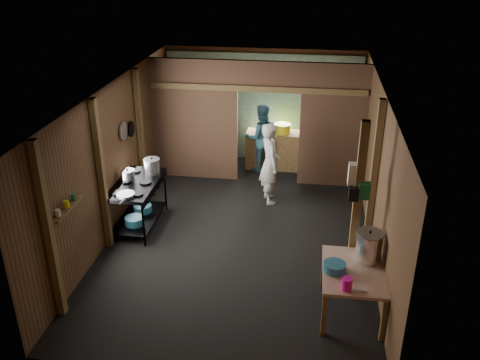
% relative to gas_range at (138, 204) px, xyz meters
% --- Properties ---
extents(floor, '(4.50, 7.00, 0.00)m').
position_rel_gas_range_xyz_m(floor, '(1.88, 0.08, -0.43)').
color(floor, black).
rests_on(floor, ground).
extents(ceiling, '(4.50, 7.00, 0.00)m').
position_rel_gas_range_xyz_m(ceiling, '(1.88, 0.08, 2.17)').
color(ceiling, '#4E4D4B').
rests_on(ceiling, ground).
extents(wall_back, '(4.50, 0.00, 2.60)m').
position_rel_gas_range_xyz_m(wall_back, '(1.88, 3.58, 0.87)').
color(wall_back, brown).
rests_on(wall_back, ground).
extents(wall_front, '(4.50, 0.00, 2.60)m').
position_rel_gas_range_xyz_m(wall_front, '(1.88, -3.42, 0.87)').
color(wall_front, brown).
rests_on(wall_front, ground).
extents(wall_left, '(0.00, 7.00, 2.60)m').
position_rel_gas_range_xyz_m(wall_left, '(-0.37, 0.08, 0.87)').
color(wall_left, brown).
rests_on(wall_left, ground).
extents(wall_right, '(0.00, 7.00, 2.60)m').
position_rel_gas_range_xyz_m(wall_right, '(4.13, 0.08, 0.87)').
color(wall_right, brown).
rests_on(wall_right, ground).
extents(partition_left, '(1.85, 0.10, 2.60)m').
position_rel_gas_range_xyz_m(partition_left, '(0.55, 2.28, 0.87)').
color(partition_left, brown).
rests_on(partition_left, floor).
extents(partition_right, '(1.35, 0.10, 2.60)m').
position_rel_gas_range_xyz_m(partition_right, '(3.46, 2.28, 0.87)').
color(partition_right, brown).
rests_on(partition_right, floor).
extents(partition_header, '(1.30, 0.10, 0.60)m').
position_rel_gas_range_xyz_m(partition_header, '(2.13, 2.28, 1.87)').
color(partition_header, brown).
rests_on(partition_header, wall_back).
extents(turquoise_panel, '(4.40, 0.06, 2.50)m').
position_rel_gas_range_xyz_m(turquoise_panel, '(1.88, 3.52, 0.82)').
color(turquoise_panel, '#80B5B2').
rests_on(turquoise_panel, wall_back).
extents(back_counter, '(1.20, 0.50, 0.85)m').
position_rel_gas_range_xyz_m(back_counter, '(2.18, 3.03, -0.01)').
color(back_counter, olive).
rests_on(back_counter, floor).
extents(wall_clock, '(0.20, 0.03, 0.20)m').
position_rel_gas_range_xyz_m(wall_clock, '(2.13, 3.48, 1.47)').
color(wall_clock, silver).
rests_on(wall_clock, wall_back).
extents(post_left_a, '(0.10, 0.12, 2.60)m').
position_rel_gas_range_xyz_m(post_left_a, '(-0.30, -2.52, 0.87)').
color(post_left_a, olive).
rests_on(post_left_a, floor).
extents(post_left_b, '(0.10, 0.12, 2.60)m').
position_rel_gas_range_xyz_m(post_left_b, '(-0.30, -0.72, 0.87)').
color(post_left_b, olive).
rests_on(post_left_b, floor).
extents(post_left_c, '(0.10, 0.12, 2.60)m').
position_rel_gas_range_xyz_m(post_left_c, '(-0.30, 1.28, 0.87)').
color(post_left_c, olive).
rests_on(post_left_c, floor).
extents(post_right, '(0.10, 0.12, 2.60)m').
position_rel_gas_range_xyz_m(post_right, '(4.06, -0.12, 0.87)').
color(post_right, olive).
rests_on(post_right, floor).
extents(post_free, '(0.12, 0.12, 2.60)m').
position_rel_gas_range_xyz_m(post_free, '(3.73, -1.22, 0.87)').
color(post_free, olive).
rests_on(post_free, floor).
extents(cross_beam, '(4.40, 0.12, 0.12)m').
position_rel_gas_range_xyz_m(cross_beam, '(1.88, 2.23, 1.62)').
color(cross_beam, olive).
rests_on(cross_beam, wall_left).
extents(pan_lid_big, '(0.03, 0.34, 0.34)m').
position_rel_gas_range_xyz_m(pan_lid_big, '(-0.33, 0.48, 1.22)').
color(pan_lid_big, gray).
rests_on(pan_lid_big, wall_left).
extents(pan_lid_small, '(0.03, 0.30, 0.30)m').
position_rel_gas_range_xyz_m(pan_lid_small, '(-0.33, 0.88, 1.12)').
color(pan_lid_small, black).
rests_on(pan_lid_small, wall_left).
extents(wall_shelf, '(0.14, 0.80, 0.03)m').
position_rel_gas_range_xyz_m(wall_shelf, '(-0.27, -2.02, 0.97)').
color(wall_shelf, olive).
rests_on(wall_shelf, wall_left).
extents(jar_white, '(0.07, 0.07, 0.10)m').
position_rel_gas_range_xyz_m(jar_white, '(-0.27, -2.27, 1.03)').
color(jar_white, silver).
rests_on(jar_white, wall_shelf).
extents(jar_yellow, '(0.08, 0.08, 0.10)m').
position_rel_gas_range_xyz_m(jar_yellow, '(-0.27, -2.02, 1.03)').
color(jar_yellow, yellow).
rests_on(jar_yellow, wall_shelf).
extents(jar_green, '(0.06, 0.06, 0.10)m').
position_rel_gas_range_xyz_m(jar_green, '(-0.27, -1.80, 1.03)').
color(jar_green, '#17673A').
rests_on(jar_green, wall_shelf).
extents(bag_white, '(0.22, 0.15, 0.32)m').
position_rel_gas_range_xyz_m(bag_white, '(3.68, -1.14, 1.35)').
color(bag_white, silver).
rests_on(bag_white, post_free).
extents(bag_green, '(0.16, 0.12, 0.24)m').
position_rel_gas_range_xyz_m(bag_green, '(3.80, -1.28, 1.17)').
color(bag_green, '#17673A').
rests_on(bag_green, post_free).
extents(bag_black, '(0.14, 0.10, 0.20)m').
position_rel_gas_range_xyz_m(bag_black, '(3.66, -1.30, 1.12)').
color(bag_black, black).
rests_on(bag_black, post_free).
extents(gas_range, '(0.75, 1.47, 0.87)m').
position_rel_gas_range_xyz_m(gas_range, '(0.00, 0.00, 0.00)').
color(gas_range, black).
rests_on(gas_range, floor).
extents(prep_table, '(0.85, 1.17, 0.69)m').
position_rel_gas_range_xyz_m(prep_table, '(3.71, -1.90, -0.09)').
color(prep_table, tan).
rests_on(prep_table, floor).
extents(stove_pot_large, '(0.31, 0.31, 0.31)m').
position_rel_gas_range_xyz_m(stove_pot_large, '(0.17, 0.44, 0.57)').
color(stove_pot_large, silver).
rests_on(stove_pot_large, gas_range).
extents(stove_pot_med, '(0.31, 0.31, 0.22)m').
position_rel_gas_range_xyz_m(stove_pot_med, '(-0.17, 0.08, 0.52)').
color(stove_pot_med, silver).
rests_on(stove_pot_med, gas_range).
extents(frying_pan, '(0.40, 0.57, 0.07)m').
position_rel_gas_range_xyz_m(frying_pan, '(0.00, -0.53, 0.46)').
color(frying_pan, gray).
rests_on(frying_pan, gas_range).
extents(blue_tub_front, '(0.34, 0.34, 0.14)m').
position_rel_gas_range_xyz_m(blue_tub_front, '(0.00, -0.26, -0.20)').
color(blue_tub_front, teal).
rests_on(blue_tub_front, gas_range).
extents(blue_tub_back, '(0.33, 0.33, 0.13)m').
position_rel_gas_range_xyz_m(blue_tub_back, '(0.00, 0.22, -0.20)').
color(blue_tub_back, teal).
rests_on(blue_tub_back, gas_range).
extents(stock_pot, '(0.46, 0.46, 0.45)m').
position_rel_gas_range_xyz_m(stock_pot, '(3.91, -1.60, 0.46)').
color(stock_pot, silver).
rests_on(stock_pot, prep_table).
extents(wash_basin, '(0.41, 0.41, 0.12)m').
position_rel_gas_range_xyz_m(wash_basin, '(3.44, -1.95, 0.31)').
color(wash_basin, teal).
rests_on(wash_basin, prep_table).
extents(pink_bucket, '(0.18, 0.18, 0.17)m').
position_rel_gas_range_xyz_m(pink_bucket, '(3.59, -2.35, 0.34)').
color(pink_bucket, '#F714A5').
rests_on(pink_bucket, prep_table).
extents(knife, '(0.30, 0.04, 0.01)m').
position_rel_gas_range_xyz_m(knife, '(3.69, -2.36, 0.26)').
color(knife, silver).
rests_on(knife, prep_table).
extents(yellow_tub, '(0.36, 0.36, 0.20)m').
position_rel_gas_range_xyz_m(yellow_tub, '(2.38, 3.03, 0.52)').
color(yellow_tub, yellow).
rests_on(yellow_tub, back_counter).
extents(red_cup, '(0.12, 0.12, 0.14)m').
position_rel_gas_range_xyz_m(red_cup, '(1.89, 3.03, 0.49)').
color(red_cup, brown).
rests_on(red_cup, back_counter).
extents(cook, '(0.57, 0.69, 1.64)m').
position_rel_gas_range_xyz_m(cook, '(2.26, 1.33, 0.38)').
color(cook, silver).
rests_on(cook, floor).
extents(worker_back, '(0.90, 0.80, 1.56)m').
position_rel_gas_range_xyz_m(worker_back, '(1.93, 2.82, 0.35)').
color(worker_back, '#316374').
rests_on(worker_back, floor).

